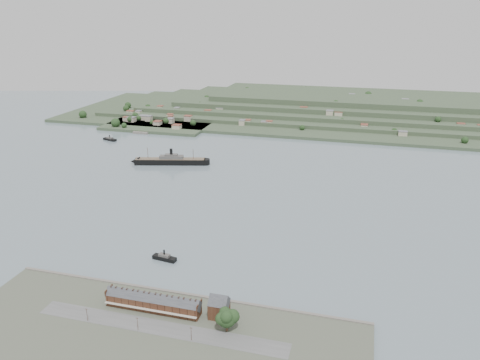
% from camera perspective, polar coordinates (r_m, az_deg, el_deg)
% --- Properties ---
extents(ground, '(1400.00, 1400.00, 0.00)m').
position_cam_1_polar(ground, '(414.33, 0.76, -2.87)').
color(ground, slate).
rests_on(ground, ground).
extents(near_shore, '(220.00, 80.00, 2.60)m').
position_cam_1_polar(near_shore, '(260.90, -10.22, -18.09)').
color(near_shore, '#4C5142').
rests_on(near_shore, ground).
extents(terrace_row, '(55.60, 9.80, 11.07)m').
position_cam_1_polar(terrace_row, '(274.73, -10.54, -14.43)').
color(terrace_row, '#472719').
rests_on(terrace_row, ground).
extents(gabled_building, '(10.40, 10.18, 14.09)m').
position_cam_1_polar(gabled_building, '(264.89, -2.57, -15.16)').
color(gabled_building, '#472719').
rests_on(gabled_building, ground).
extents(far_peninsula, '(760.00, 309.00, 30.00)m').
position_cam_1_polar(far_peninsula, '(780.22, 10.20, 8.60)').
color(far_peninsula, '#364A31').
rests_on(far_peninsula, ground).
extents(steamship, '(87.13, 30.99, 21.25)m').
position_cam_1_polar(steamship, '(525.29, -8.75, 2.33)').
color(steamship, black).
rests_on(steamship, ground).
extents(tugboat, '(17.51, 6.75, 7.68)m').
position_cam_1_polar(tugboat, '(327.46, -9.19, -9.32)').
color(tugboat, black).
rests_on(tugboat, ground).
extents(ferry_west, '(20.94, 11.35, 7.57)m').
position_cam_1_polar(ferry_west, '(640.72, -15.59, 4.82)').
color(ferry_west, black).
rests_on(ferry_west, ground).
extents(fig_tree, '(12.19, 10.56, 13.61)m').
position_cam_1_polar(fig_tree, '(253.01, -1.57, -16.45)').
color(fig_tree, '#493021').
rests_on(fig_tree, ground).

